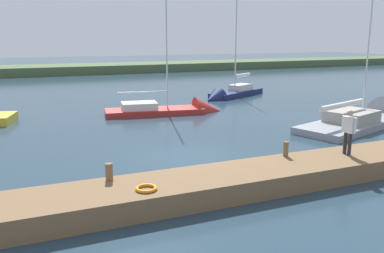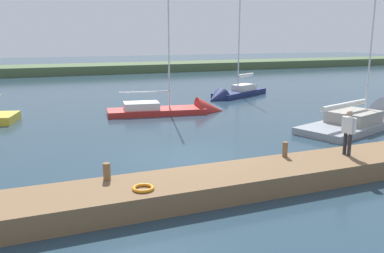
{
  "view_description": "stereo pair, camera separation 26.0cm",
  "coord_description": "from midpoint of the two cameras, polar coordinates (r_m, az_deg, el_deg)",
  "views": [
    {
      "loc": [
        6.44,
        15.47,
        5.17
      ],
      "look_at": [
        -0.56,
        -0.9,
        1.23
      ],
      "focal_mm": 37.82,
      "sensor_mm": 36.0,
      "label": 1
    },
    {
      "loc": [
        6.2,
        15.57,
        5.17
      ],
      "look_at": [
        -0.56,
        -0.9,
        1.23
      ],
      "focal_mm": 37.82,
      "sensor_mm": 36.0,
      "label": 2
    }
  ],
  "objects": [
    {
      "name": "life_ring_buoy",
      "position": [
        12.29,
        -6.29,
        -8.63
      ],
      "size": [
        0.66,
        0.66,
        0.1
      ],
      "primitive_type": "torus",
      "color": "orange",
      "rests_on": "dock_pier"
    },
    {
      "name": "sailboat_far_left",
      "position": [
        28.21,
        -1.75,
        2.08
      ],
      "size": [
        8.35,
        3.31,
        10.08
      ],
      "rotation": [
        0.0,
        0.0,
        2.99
      ],
      "color": "#B22823",
      "rests_on": "ground_plane"
    },
    {
      "name": "mooring_post_near",
      "position": [
        15.83,
        13.44,
        -3.15
      ],
      "size": [
        0.2,
        0.2,
        0.58
      ],
      "primitive_type": "cylinder",
      "color": "brown",
      "rests_on": "dock_pier"
    },
    {
      "name": "far_shoreline",
      "position": [
        62.29,
        -16.54,
        7.21
      ],
      "size": [
        180.0,
        8.0,
        2.4
      ],
      "primitive_type": "cube",
      "color": "#4C603D",
      "rests_on": "ground_plane"
    },
    {
      "name": "ground_plane",
      "position": [
        17.53,
        -0.15,
        -4.68
      ],
      "size": [
        200.0,
        200.0,
        0.0
      ],
      "primitive_type": "plane",
      "color": "#263D4C"
    },
    {
      "name": "sailboat_behind_pier",
      "position": [
        27.86,
        24.93,
        0.82
      ],
      "size": [
        11.29,
        6.08,
        13.15
      ],
      "rotation": [
        0.0,
        0.0,
        3.45
      ],
      "color": "gray",
      "rests_on": "ground_plane"
    },
    {
      "name": "sailboat_inner_slip",
      "position": [
        35.88,
        5.96,
        4.44
      ],
      "size": [
        7.51,
        5.13,
        9.75
      ],
      "rotation": [
        0.0,
        0.0,
        0.49
      ],
      "color": "navy",
      "rests_on": "ground_plane"
    },
    {
      "name": "person_on_dock",
      "position": [
        16.61,
        21.62,
        -0.36
      ],
      "size": [
        0.27,
        0.66,
        1.76
      ],
      "rotation": [
        0.0,
        0.0,
        3.25
      ],
      "color": "#28282D",
      "rests_on": "dock_pier"
    },
    {
      "name": "mooring_post_far",
      "position": [
        13.2,
        -11.37,
        -6.24
      ],
      "size": [
        0.24,
        0.24,
        0.56
      ],
      "primitive_type": "cylinder",
      "color": "brown",
      "rests_on": "dock_pier"
    },
    {
      "name": "dock_pier",
      "position": [
        13.99,
        6.12,
        -7.74
      ],
      "size": [
        27.08,
        2.31,
        0.71
      ],
      "primitive_type": "cube",
      "color": "brown",
      "rests_on": "ground_plane"
    }
  ]
}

